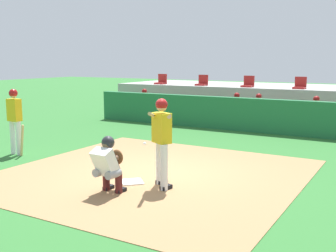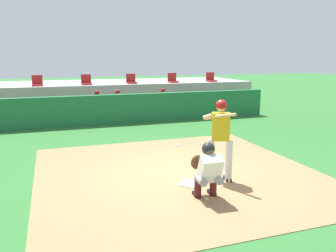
# 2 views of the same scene
# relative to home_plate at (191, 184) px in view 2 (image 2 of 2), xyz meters

# --- Properties ---
(ground_plane) EXTENTS (80.00, 80.00, 0.00)m
(ground_plane) POSITION_rel_home_plate_xyz_m (0.00, 0.80, -0.02)
(ground_plane) COLOR #2D6B2D
(dirt_infield) EXTENTS (6.40, 6.40, 0.01)m
(dirt_infield) POSITION_rel_home_plate_xyz_m (0.00, 0.80, -0.02)
(dirt_infield) COLOR #9E754C
(dirt_infield) RESTS_ON ground
(home_plate) EXTENTS (0.62, 0.62, 0.02)m
(home_plate) POSITION_rel_home_plate_xyz_m (0.00, 0.00, 0.00)
(home_plate) COLOR white
(home_plate) RESTS_ON dirt_infield
(batter_at_plate) EXTENTS (0.57, 0.89, 1.80)m
(batter_at_plate) POSITION_rel_home_plate_xyz_m (0.69, 0.05, 1.01)
(batter_at_plate) COLOR silver
(batter_at_plate) RESTS_ON ground
(catcher_crouched) EXTENTS (0.50, 1.77, 1.13)m
(catcher_crouched) POSITION_rel_home_plate_xyz_m (0.01, -0.78, 0.58)
(catcher_crouched) COLOR gray
(catcher_crouched) RESTS_ON ground
(dugout_wall) EXTENTS (13.00, 0.30, 1.20)m
(dugout_wall) POSITION_rel_home_plate_xyz_m (0.00, 7.30, 0.58)
(dugout_wall) COLOR #1E6638
(dugout_wall) RESTS_ON ground
(dugout_bench) EXTENTS (11.80, 0.44, 0.45)m
(dugout_bench) POSITION_rel_home_plate_xyz_m (0.00, 8.30, 0.20)
(dugout_bench) COLOR olive
(dugout_bench) RESTS_ON ground
(dugout_player_1) EXTENTS (0.49, 0.70, 1.30)m
(dugout_player_1) POSITION_rel_home_plate_xyz_m (-0.86, 8.14, 0.65)
(dugout_player_1) COLOR #939399
(dugout_player_1) RESTS_ON ground
(dugout_player_2) EXTENTS (0.49, 0.70, 1.30)m
(dugout_player_2) POSITION_rel_home_plate_xyz_m (0.02, 8.14, 0.65)
(dugout_player_2) COLOR #939399
(dugout_player_2) RESTS_ON ground
(dugout_player_3) EXTENTS (0.49, 0.70, 1.30)m
(dugout_player_3) POSITION_rel_home_plate_xyz_m (2.10, 8.14, 0.65)
(dugout_player_3) COLOR #939399
(dugout_player_3) RESTS_ON ground
(stands_platform) EXTENTS (15.00, 4.40, 1.40)m
(stands_platform) POSITION_rel_home_plate_xyz_m (0.00, 11.70, 0.68)
(stands_platform) COLOR #9E9E99
(stands_platform) RESTS_ON ground
(stadium_seat_1) EXTENTS (0.46, 0.46, 0.48)m
(stadium_seat_1) POSITION_rel_home_plate_xyz_m (-3.25, 10.18, 1.51)
(stadium_seat_1) COLOR #A51E1E
(stadium_seat_1) RESTS_ON stands_platform
(stadium_seat_2) EXTENTS (0.46, 0.46, 0.48)m
(stadium_seat_2) POSITION_rel_home_plate_xyz_m (-1.08, 10.18, 1.51)
(stadium_seat_2) COLOR #A51E1E
(stadium_seat_2) RESTS_ON stands_platform
(stadium_seat_3) EXTENTS (0.46, 0.46, 0.48)m
(stadium_seat_3) POSITION_rel_home_plate_xyz_m (1.08, 10.18, 1.51)
(stadium_seat_3) COLOR #A51E1E
(stadium_seat_3) RESTS_ON stands_platform
(stadium_seat_4) EXTENTS (0.46, 0.46, 0.48)m
(stadium_seat_4) POSITION_rel_home_plate_xyz_m (3.25, 10.18, 1.51)
(stadium_seat_4) COLOR #A51E1E
(stadium_seat_4) RESTS_ON stands_platform
(stadium_seat_5) EXTENTS (0.46, 0.46, 0.48)m
(stadium_seat_5) POSITION_rel_home_plate_xyz_m (5.42, 10.18, 1.51)
(stadium_seat_5) COLOR #A51E1E
(stadium_seat_5) RESTS_ON stands_platform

